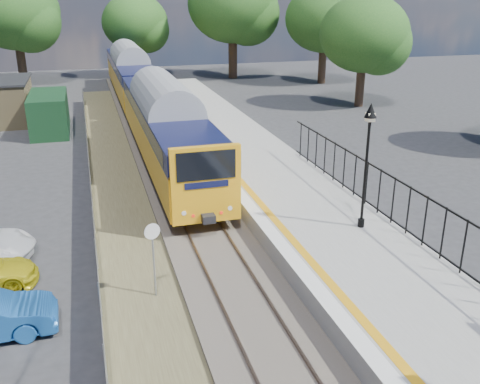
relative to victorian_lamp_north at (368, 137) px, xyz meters
name	(u,v)px	position (x,y,z in m)	size (l,w,h in m)	color
ground	(282,379)	(-5.30, -6.00, -4.30)	(120.00, 120.00, 0.00)	#2D2D30
track_bed	(189,225)	(-5.77, 3.67, -4.21)	(5.90, 80.00, 0.29)	#473F38
platform	(311,220)	(-1.10, 2.00, -3.85)	(5.00, 70.00, 0.90)	gray
platform_edge	(263,215)	(-3.16, 2.00, -3.39)	(0.90, 70.00, 0.01)	silver
victorian_lamp_north	(368,137)	(0.00, 0.00, 0.00)	(0.44, 0.44, 4.60)	black
palisade_fence	(459,243)	(1.25, -3.76, -2.46)	(0.12, 26.00, 2.00)	black
wire_fence	(92,203)	(-9.50, 6.00, -3.70)	(0.06, 52.00, 1.20)	#999EA3
tree_line	(139,20)	(-3.90, 36.00, 2.31)	(56.80, 43.80, 11.88)	#332319
train	(143,91)	(-5.30, 22.77, -1.96)	(2.82, 40.83, 3.51)	orange
speed_sign	(153,249)	(-7.80, -1.30, -2.59)	(0.50, 0.17, 2.55)	#999EA3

